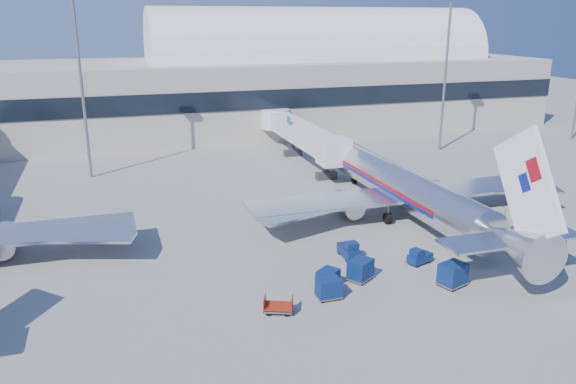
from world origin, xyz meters
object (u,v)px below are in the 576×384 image
object	(u,v)px
tug_right	(471,234)
tug_left	(349,250)
cart_train_a	(360,269)
ramp_worker	(534,254)
airliner_main	(408,189)
cart_open_red	(279,307)
cart_solo_near	(453,274)
jetbridge_near	(298,132)
tug_lead	(419,257)
barrier_mid	(518,210)
mast_west	(78,56)
barrier_far	(544,206)
cart_train_b	(328,279)
barrier_near	(490,213)
mast_east	(447,49)
cart_train_c	(329,288)
cart_solo_far	(549,248)

from	to	relation	value
tug_right	tug_left	distance (m)	11.82
cart_train_a	ramp_worker	xyz separation A→B (m)	(14.63, -1.57, -0.10)
airliner_main	cart_open_red	distance (m)	22.76
tug_left	cart_open_red	xyz separation A→B (m)	(-8.19, -6.85, -0.33)
cart_solo_near	jetbridge_near	bearing A→B (deg)	68.21
tug_lead	cart_solo_near	distance (m)	4.26
barrier_mid	ramp_worker	bearing A→B (deg)	-123.89
mast_west	tug_right	distance (m)	48.15
mast_west	tug_lead	size ratio (longest dim) A/B	10.05
jetbridge_near	barrier_far	distance (m)	33.63
cart_solo_near	cart_open_red	world-z (taller)	cart_solo_near
cart_train_b	cart_solo_near	world-z (taller)	cart_solo_near
airliner_main	cart_train_b	size ratio (longest dim) A/B	17.83
barrier_near	tug_lead	world-z (taller)	tug_lead
airliner_main	jetbridge_near	xyz separation A→B (m)	(-2.40, 26.30, 1.00)
jetbridge_near	tug_left	bearing A→B (deg)	-101.87
mast_east	tug_right	bearing A→B (deg)	-118.33
barrier_near	tug_right	size ratio (longest dim) A/B	1.30
airliner_main	tug_right	xyz separation A→B (m)	(2.36, -7.23, -2.30)
tug_right	cart_open_red	distance (m)	21.17
jetbridge_near	cart_train_c	size ratio (longest dim) A/B	15.90
cart_solo_far	ramp_worker	xyz separation A→B (m)	(-1.70, -0.29, -0.19)
tug_left	ramp_worker	size ratio (longest dim) A/B	1.50
cart_train_a	cart_solo_far	bearing A→B (deg)	-37.75
airliner_main	mast_east	xyz separation A→B (m)	(20.00, 25.49, 11.87)
cart_train_b	tug_lead	bearing A→B (deg)	-24.94
barrier_mid	barrier_far	distance (m)	3.30
tug_left	cart_open_red	world-z (taller)	tug_left
jetbridge_near	tug_right	bearing A→B (deg)	-81.92
cart_solo_near	barrier_mid	bearing A→B (deg)	18.09
mast_west	barrier_mid	distance (m)	51.92
jetbridge_near	mast_east	world-z (taller)	mast_east
barrier_far	jetbridge_near	bearing A→B (deg)	120.55
mast_east	tug_lead	distance (m)	45.52
airliner_main	tug_left	size ratio (longest dim) A/B	15.84
mast_west	cart_train_b	distance (m)	43.34
cart_solo_near	ramp_worker	bearing A→B (deg)	-9.73
cart_train_c	barrier_mid	bearing A→B (deg)	23.85
mast_east	cart_train_c	xyz separation A→B (m)	(-33.71, -38.81, -13.98)
cart_train_b	jetbridge_near	bearing A→B (deg)	37.52
tug_left	cart_solo_far	size ratio (longest dim) A/B	1.09
tug_lead	cart_train_a	xyz separation A→B (m)	(-5.77, -1.24, 0.28)
airliner_main	barrier_near	size ratio (longest dim) A/B	12.42
airliner_main	barrier_far	size ratio (longest dim) A/B	12.42
tug_left	mast_east	bearing A→B (deg)	-41.94
cart_solo_far	cart_train_a	bearing A→B (deg)	171.91
tug_lead	ramp_worker	size ratio (longest dim) A/B	1.43
mast_east	barrier_near	bearing A→B (deg)	-113.20
airliner_main	cart_open_red	xyz separation A→B (m)	(-17.65, -14.15, -2.56)
barrier_near	barrier_mid	bearing A→B (deg)	0.00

